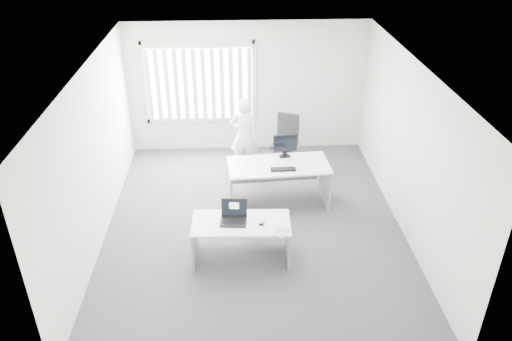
{
  "coord_description": "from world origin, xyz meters",
  "views": [
    {
      "loc": [
        -0.31,
        -7.01,
        5.04
      ],
      "look_at": [
        0.04,
        0.15,
        1.0
      ],
      "focal_mm": 35.0,
      "sensor_mm": 36.0,
      "label": 1
    }
  ],
  "objects_px": {
    "person": "(244,136)",
    "monitor": "(285,146)",
    "office_chair": "(285,150)",
    "desk_near": "(241,232)",
    "laptop": "(233,214)",
    "desk_far": "(278,176)"
  },
  "relations": [
    {
      "from": "office_chair",
      "to": "laptop",
      "type": "relative_size",
      "value": 2.76
    },
    {
      "from": "desk_far",
      "to": "monitor",
      "type": "distance_m",
      "value": 0.55
    },
    {
      "from": "office_chair",
      "to": "monitor",
      "type": "xyz_separation_m",
      "value": [
        -0.14,
        -1.19,
        0.69
      ]
    },
    {
      "from": "desk_far",
      "to": "laptop",
      "type": "distance_m",
      "value": 1.76
    },
    {
      "from": "office_chair",
      "to": "desk_near",
      "type": "bearing_deg",
      "value": -84.15
    },
    {
      "from": "desk_near",
      "to": "monitor",
      "type": "height_order",
      "value": "monitor"
    },
    {
      "from": "desk_far",
      "to": "monitor",
      "type": "height_order",
      "value": "monitor"
    },
    {
      "from": "office_chair",
      "to": "person",
      "type": "distance_m",
      "value": 1.0
    },
    {
      "from": "desk_far",
      "to": "office_chair",
      "type": "height_order",
      "value": "office_chair"
    },
    {
      "from": "office_chair",
      "to": "monitor",
      "type": "bearing_deg",
      "value": -72.83
    },
    {
      "from": "laptop",
      "to": "monitor",
      "type": "xyz_separation_m",
      "value": [
        0.96,
        1.83,
        0.2
      ]
    },
    {
      "from": "desk_far",
      "to": "office_chair",
      "type": "xyz_separation_m",
      "value": [
        0.28,
        1.49,
        -0.25
      ]
    },
    {
      "from": "office_chair",
      "to": "monitor",
      "type": "height_order",
      "value": "monitor"
    },
    {
      "from": "person",
      "to": "desk_far",
      "type": "bearing_deg",
      "value": 121.47
    },
    {
      "from": "office_chair",
      "to": "person",
      "type": "xyz_separation_m",
      "value": [
        -0.85,
        -0.25,
        0.46
      ]
    },
    {
      "from": "monitor",
      "to": "desk_near",
      "type": "bearing_deg",
      "value": -120.74
    },
    {
      "from": "desk_near",
      "to": "monitor",
      "type": "bearing_deg",
      "value": 67.54
    },
    {
      "from": "person",
      "to": "monitor",
      "type": "bearing_deg",
      "value": 133.71
    },
    {
      "from": "desk_near",
      "to": "desk_far",
      "type": "relative_size",
      "value": 0.82
    },
    {
      "from": "desk_near",
      "to": "monitor",
      "type": "relative_size",
      "value": 3.49
    },
    {
      "from": "desk_far",
      "to": "desk_near",
      "type": "bearing_deg",
      "value": -118.38
    },
    {
      "from": "desk_near",
      "to": "monitor",
      "type": "xyz_separation_m",
      "value": [
        0.84,
        1.83,
        0.54
      ]
    }
  ]
}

